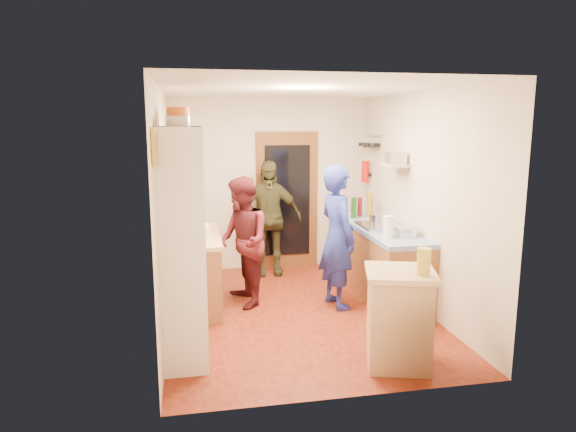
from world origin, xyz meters
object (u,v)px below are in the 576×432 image
object	(u,v)px
person_left	(243,241)
right_counter_base	(378,262)
person_back	(269,218)
island_base	(399,320)
hutch_body	(183,242)
person_hob	(341,237)

from	to	relation	value
person_left	right_counter_base	bearing A→B (deg)	84.15
right_counter_base	person_back	bearing A→B (deg)	139.06
island_base	person_back	xyz separation A→B (m)	(-0.73, 3.13, 0.42)
hutch_body	person_hob	world-z (taller)	hutch_body
island_base	person_hob	world-z (taller)	person_hob
right_counter_base	island_base	bearing A→B (deg)	-105.54
island_base	person_left	distance (m)	2.31
hutch_body	right_counter_base	world-z (taller)	hutch_body
person_hob	person_left	xyz separation A→B (m)	(-1.15, 0.31, -0.07)
person_hob	person_back	world-z (taller)	person_hob
hutch_body	person_hob	bearing A→B (deg)	25.78
right_counter_base	island_base	xyz separation A→B (m)	(-0.56, -2.01, 0.01)
right_counter_base	island_base	world-z (taller)	island_base
island_base	person_hob	xyz separation A→B (m)	(-0.09, 1.60, 0.44)
person_hob	right_counter_base	bearing A→B (deg)	-70.52
hutch_body	person_back	distance (m)	2.72
hutch_body	island_base	size ratio (longest dim) A/B	2.56
island_base	person_back	distance (m)	3.24
person_left	person_hob	bearing A→B (deg)	66.08
hutch_body	island_base	bearing A→B (deg)	-20.02
right_counter_base	person_back	world-z (taller)	person_back
island_base	right_counter_base	bearing A→B (deg)	74.46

